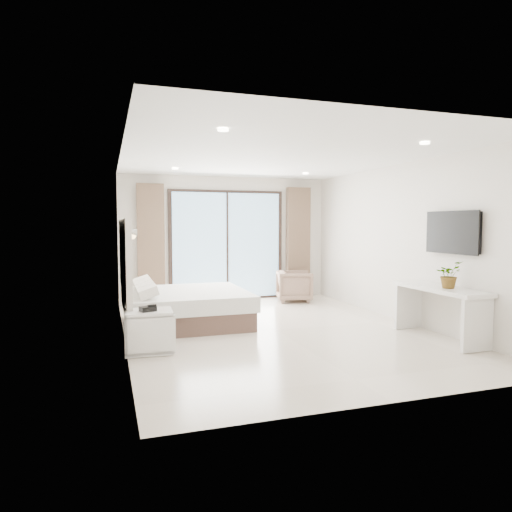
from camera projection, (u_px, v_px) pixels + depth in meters
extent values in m
plane|color=beige|center=(276.00, 330.00, 7.20)|extent=(6.20, 6.20, 0.00)
cube|color=silver|center=(227.00, 239.00, 10.04)|extent=(4.60, 0.02, 2.70)
cube|color=silver|center=(397.00, 259.00, 4.16)|extent=(4.60, 0.02, 2.70)
cube|color=silver|center=(123.00, 247.00, 6.39)|extent=(0.02, 6.20, 2.70)
cube|color=silver|center=(402.00, 243.00, 7.82)|extent=(0.02, 6.20, 2.70)
cube|color=white|center=(277.00, 157.00, 7.01)|extent=(4.60, 6.20, 0.02)
cube|color=beige|center=(125.00, 257.00, 7.23)|extent=(0.08, 3.00, 1.20)
cube|color=black|center=(453.00, 232.00, 6.58)|extent=(0.06, 1.00, 0.58)
cube|color=black|center=(451.00, 232.00, 6.57)|extent=(0.02, 1.04, 0.62)
cube|color=black|center=(227.00, 246.00, 10.02)|extent=(2.56, 0.04, 2.42)
cube|color=#93C5EB|center=(227.00, 246.00, 9.99)|extent=(2.40, 0.01, 2.30)
cube|color=brown|center=(151.00, 244.00, 9.40)|extent=(0.55, 0.14, 2.50)
cube|color=brown|center=(298.00, 242.00, 10.43)|extent=(0.55, 0.14, 2.50)
cylinder|color=white|center=(223.00, 130.00, 4.90)|extent=(0.12, 0.12, 0.02)
cylinder|color=white|center=(425.00, 143.00, 5.71)|extent=(0.12, 0.12, 0.02)
cylinder|color=white|center=(175.00, 169.00, 8.31)|extent=(0.12, 0.12, 0.02)
cylinder|color=white|center=(306.00, 174.00, 9.12)|extent=(0.12, 0.12, 0.02)
cube|color=brown|center=(186.00, 315.00, 7.60)|extent=(1.92, 1.82, 0.31)
cube|color=white|center=(185.00, 299.00, 7.58)|extent=(2.00, 1.90, 0.25)
cube|color=silver|center=(148.00, 294.00, 6.77)|extent=(0.28, 0.38, 0.14)
cube|color=silver|center=(146.00, 291.00, 7.16)|extent=(0.28, 0.38, 0.14)
cube|color=silver|center=(144.00, 287.00, 7.56)|extent=(0.28, 0.38, 0.14)
cube|color=silver|center=(142.00, 284.00, 7.95)|extent=(0.28, 0.38, 0.14)
cube|color=white|center=(148.00, 313.00, 5.91)|extent=(0.63, 0.52, 0.05)
cube|color=white|center=(149.00, 350.00, 5.95)|extent=(0.63, 0.52, 0.05)
cube|color=white|center=(150.00, 335.00, 5.72)|extent=(0.60, 0.09, 0.49)
cube|color=white|center=(147.00, 328.00, 6.14)|extent=(0.60, 0.09, 0.49)
cube|color=black|center=(148.00, 309.00, 5.85)|extent=(0.23, 0.20, 0.06)
cube|color=white|center=(440.00, 289.00, 6.57)|extent=(0.49, 1.58, 0.06)
cube|color=white|center=(477.00, 325.00, 5.92)|extent=(0.47, 0.06, 0.71)
cube|color=white|center=(408.00, 307.00, 7.27)|extent=(0.47, 0.06, 0.71)
imported|color=#33662D|center=(449.00, 278.00, 6.40)|extent=(0.44, 0.47, 0.30)
imported|color=#876B58|center=(294.00, 285.00, 9.86)|extent=(0.82, 0.85, 0.73)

